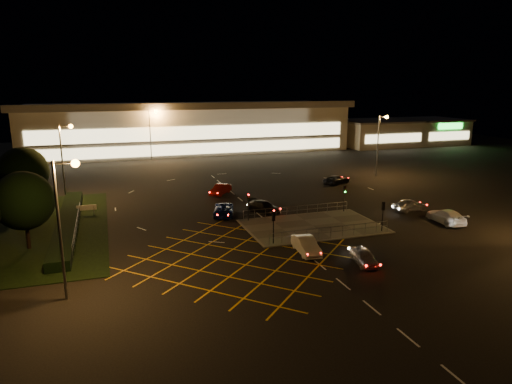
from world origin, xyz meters
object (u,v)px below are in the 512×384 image
object	(u,v)px
car_left_blue	(224,210)
car_east_grey	(337,180)
signal_se	(383,210)
signal_ne	(345,193)
signal_sw	(274,221)
car_far_dkgrey	(264,207)
car_right_silver	(410,205)
car_circ_red	(220,189)
signal_nw	(248,201)
car_approach_white	(446,216)
car_queue_white	(306,245)
car_near_silver	(364,256)

from	to	relation	value
car_left_blue	car_east_grey	world-z (taller)	car_left_blue
signal_se	signal_ne	distance (m)	7.99
signal_sw	car_far_dkgrey	bearing A→B (deg)	-104.66
car_left_blue	signal_ne	bearing A→B (deg)	4.19
signal_se	car_right_silver	bearing A→B (deg)	-142.63
signal_se	car_circ_red	size ratio (longest dim) A/B	0.73
signal_se	car_east_grey	size ratio (longest dim) A/B	0.67
signal_ne	car_left_blue	bearing A→B (deg)	167.54
signal_nw	car_approach_white	bearing A→B (deg)	-19.67
signal_ne	car_queue_white	bearing A→B (deg)	-132.15
signal_nw	signal_se	bearing A→B (deg)	-33.65
signal_se	car_near_silver	distance (m)	9.52
signal_sw	signal_se	world-z (taller)	same
car_left_blue	car_east_grey	bearing A→B (deg)	45.61
signal_se	signal_ne	xyz separation A→B (m)	(0.00, 7.99, 0.00)
car_approach_white	car_east_grey	bearing A→B (deg)	-81.38
car_near_silver	car_right_silver	xyz separation A→B (m)	(14.16, 12.87, 0.09)
car_far_dkgrey	signal_ne	bearing A→B (deg)	-48.27
signal_se	car_approach_white	size ratio (longest dim) A/B	0.60
car_near_silver	car_queue_white	distance (m)	5.31
signal_ne	car_near_silver	xyz separation A→B (m)	(-6.33, -14.88, -1.71)
signal_se	car_far_dkgrey	distance (m)	14.42
signal_nw	car_left_blue	xyz separation A→B (m)	(-2.06, 3.11, -1.70)
signal_sw	car_right_silver	bearing A→B (deg)	-163.22
car_near_silver	car_approach_white	xyz separation A→B (m)	(14.94, 7.52, 0.10)
car_circ_red	car_approach_white	bearing A→B (deg)	-5.30
car_approach_white	signal_se	bearing A→B (deg)	8.37
signal_sw	signal_nw	xyz separation A→B (m)	(0.00, 7.99, 0.00)
car_left_blue	car_approach_white	size ratio (longest dim) A/B	0.92
signal_se	car_near_silver	size ratio (longest dim) A/B	0.82
car_queue_white	car_far_dkgrey	distance (m)	14.07
signal_nw	car_circ_red	bearing A→B (deg)	89.36
signal_ne	car_queue_white	size ratio (longest dim) A/B	0.70
signal_nw	car_near_silver	xyz separation A→B (m)	(5.67, -14.88, -1.71)
car_circ_red	car_queue_white	bearing A→B (deg)	-45.30
signal_ne	car_east_grey	xyz separation A→B (m)	(6.91, 14.71, -1.72)
signal_sw	signal_nw	size ratio (longest dim) A/B	1.00
car_approach_white	car_right_silver	bearing A→B (deg)	-77.51
signal_nw	car_east_grey	world-z (taller)	signal_nw
car_approach_white	signal_sw	bearing A→B (deg)	5.97
car_near_silver	car_queue_white	bearing A→B (deg)	143.28
car_queue_white	car_circ_red	bearing A→B (deg)	99.63
car_east_grey	signal_se	bearing A→B (deg)	139.38
signal_nw	signal_ne	world-z (taller)	same
signal_sw	car_circ_red	size ratio (longest dim) A/B	0.73
car_far_dkgrey	car_approach_white	xyz separation A→B (m)	(17.71, -10.42, 0.10)
signal_ne	car_right_silver	distance (m)	8.24
signal_nw	car_right_silver	xyz separation A→B (m)	(19.83, -2.01, -1.63)
signal_sw	car_near_silver	bearing A→B (deg)	129.41
signal_nw	car_circ_red	size ratio (longest dim) A/B	0.73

